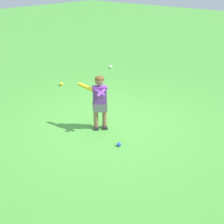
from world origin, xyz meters
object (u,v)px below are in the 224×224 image
object	(u,v)px
play_ball_center_lawn	(111,67)
play_ball_far_right	(61,84)
child_batter	(99,98)
play_ball_behind_batter	(119,144)

from	to	relation	value
play_ball_center_lawn	play_ball_far_right	size ratio (longest dim) A/B	1.07
child_batter	play_ball_center_lawn	xyz separation A→B (m)	(-3.05, -2.34, -0.60)
child_batter	play_ball_center_lawn	distance (m)	3.89
child_batter	play_ball_behind_batter	xyz separation A→B (m)	(0.25, 0.69, -0.61)
play_ball_center_lawn	play_ball_far_right	xyz separation A→B (m)	(2.02, -0.04, -0.00)
child_batter	play_ball_behind_batter	world-z (taller)	child_batter
play_ball_behind_batter	play_ball_far_right	xyz separation A→B (m)	(-1.29, -3.07, 0.01)
play_ball_behind_batter	play_ball_center_lawn	world-z (taller)	play_ball_center_lawn
child_batter	play_ball_far_right	size ratio (longest dim) A/B	11.71
play_ball_behind_batter	play_ball_far_right	size ratio (longest dim) A/B	0.80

